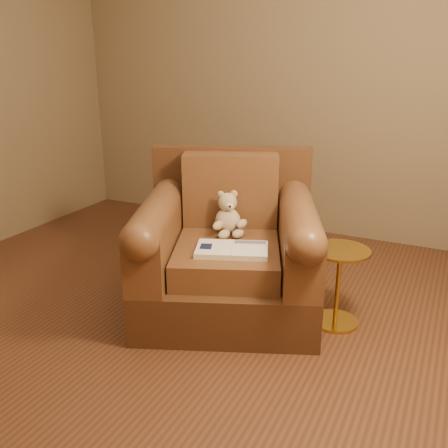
% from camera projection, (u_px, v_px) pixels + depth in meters
% --- Properties ---
extents(floor, '(4.00, 4.00, 0.00)m').
position_uv_depth(floor, '(158.00, 314.00, 3.22)').
color(floor, '#58311E').
rests_on(floor, ground).
extents(room, '(4.02, 4.02, 2.71)m').
position_uv_depth(room, '(144.00, 30.00, 2.66)').
color(room, '#7E684D').
rests_on(room, ground).
extents(armchair, '(1.41, 1.38, 0.99)m').
position_uv_depth(armchair, '(228.00, 251.00, 3.23)').
color(armchair, '#4A2B18').
rests_on(armchair, floor).
extents(teddy_bear, '(0.22, 0.24, 0.29)m').
position_uv_depth(teddy_bear, '(228.00, 218.00, 3.25)').
color(teddy_bear, tan).
rests_on(teddy_bear, armchair).
extents(guidebook, '(0.49, 0.39, 0.03)m').
position_uv_depth(guidebook, '(232.00, 250.00, 2.97)').
color(guidebook, beige).
rests_on(guidebook, armchair).
extents(side_table, '(0.35, 0.35, 0.50)m').
position_uv_depth(side_table, '(338.00, 284.00, 3.03)').
color(side_table, gold).
rests_on(side_table, floor).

